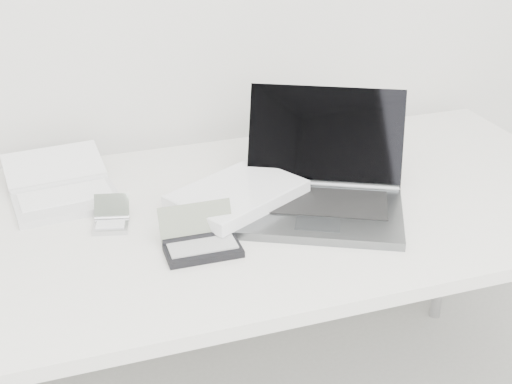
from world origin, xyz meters
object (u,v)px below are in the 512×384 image
object	(u,v)px
netbook_open_white	(63,190)
palmtop_charcoal	(201,243)
laptop_large	(289,191)
desk	(263,224)

from	to	relation	value
netbook_open_white	palmtop_charcoal	distance (m)	0.41
laptop_large	palmtop_charcoal	world-z (taller)	laptop_large
laptop_large	netbook_open_white	xyz separation A→B (m)	(-0.48, 0.21, -0.02)
netbook_open_white	palmtop_charcoal	size ratio (longest dim) A/B	2.08
netbook_open_white	palmtop_charcoal	bearing A→B (deg)	-58.96
laptop_large	desk	bearing A→B (deg)	-174.12
palmtop_charcoal	netbook_open_white	bearing A→B (deg)	127.38
netbook_open_white	palmtop_charcoal	world-z (taller)	palmtop_charcoal
desk	laptop_large	world-z (taller)	laptop_large
desk	netbook_open_white	distance (m)	0.47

